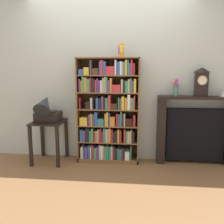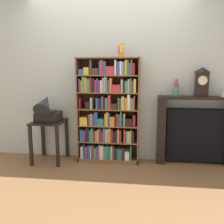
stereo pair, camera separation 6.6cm
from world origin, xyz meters
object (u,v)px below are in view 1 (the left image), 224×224
bookshelf (108,114)px  flower_vase (176,88)px  fireplace_mantel (195,131)px  teacup_with_saucer (224,95)px  side_table_left (49,131)px  gramophone (46,110)px  mantel_clock (201,82)px  cup_stack (121,51)px

bookshelf → flower_vase: bookshelf is taller
flower_vase → fireplace_mantel: bearing=2.3°
teacup_with_saucer → side_table_left: bearing=-176.7°
fireplace_mantel → teacup_with_saucer: bearing=-2.9°
gramophone → teacup_with_saucer: size_ratio=3.77×
fireplace_mantel → mantel_clock: size_ratio=2.71×
gramophone → fireplace_mantel: gramophone is taller
bookshelf → side_table_left: size_ratio=2.49×
side_table_left → fireplace_mantel: 2.24m
cup_stack → gramophone: cup_stack is taller
side_table_left → teacup_with_saucer: size_ratio=5.02×
side_table_left → gramophone: bearing=-90.0°
cup_stack → flower_vase: cup_stack is taller
mantel_clock → cup_stack: bearing=-178.1°
fireplace_mantel → gramophone: bearing=-173.9°
side_table_left → teacup_with_saucer: teacup_with_saucer is taller
mantel_clock → flower_vase: size_ratio=1.57×
teacup_with_saucer → bookshelf: bearing=-178.6°
fireplace_mantel → mantel_clock: (0.05, -0.02, 0.74)m
cup_stack → side_table_left: 1.65m
gramophone → fireplace_mantel: 2.27m
bookshelf → teacup_with_saucer: 1.72m
mantel_clock → teacup_with_saucer: (0.33, 0.00, -0.18)m
side_table_left → flower_vase: 2.04m
side_table_left → teacup_with_saucer: bearing=3.3°
teacup_with_saucer → fireplace_mantel: bearing=177.1°
gramophone → mantel_clock: bearing=5.4°
cup_stack → gramophone: size_ratio=0.39×
cup_stack → mantel_clock: size_ratio=0.45×
bookshelf → mantel_clock: 1.45m
bookshelf → cup_stack: bearing=-0.3°
cup_stack → mantel_clock: bearing=1.9°
mantel_clock → bookshelf: bearing=-178.4°
bookshelf → teacup_with_saucer: size_ratio=12.51×
gramophone → mantel_clock: (2.28, 0.22, 0.41)m
cup_stack → fireplace_mantel: 1.64m
side_table_left → gramophone: 0.36m
cup_stack → fireplace_mantel: size_ratio=0.17×
side_table_left → fireplace_mantel: (2.23, 0.17, 0.03)m
mantel_clock → flower_vase: 0.37m
mantel_clock → flower_vase: (-0.36, 0.01, -0.09)m
bookshelf → fireplace_mantel: bookshelf is taller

